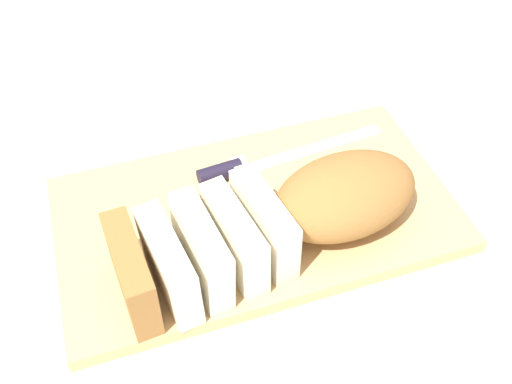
# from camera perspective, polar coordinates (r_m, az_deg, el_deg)

# --- Properties ---
(ground_plane) EXTENTS (3.00, 3.00, 0.00)m
(ground_plane) POSITION_cam_1_polar(r_m,az_deg,el_deg) (0.70, -0.00, -2.75)
(ground_plane) COLOR silver
(cutting_board) EXTENTS (0.48, 0.27, 0.02)m
(cutting_board) POSITION_cam_1_polar(r_m,az_deg,el_deg) (0.69, -0.00, -2.24)
(cutting_board) COLOR tan
(cutting_board) RESTS_ON ground_plane
(bread_loaf) EXTENTS (0.36, 0.15, 0.08)m
(bread_loaf) POSITION_cam_1_polar(r_m,az_deg,el_deg) (0.62, 2.91, -2.65)
(bread_loaf) COLOR #996633
(bread_loaf) RESTS_ON cutting_board
(bread_knife) EXTENTS (0.26, 0.04, 0.02)m
(bread_knife) POSITION_cam_1_polar(r_m,az_deg,el_deg) (0.72, -1.03, 2.63)
(bread_knife) COLOR silver
(bread_knife) RESTS_ON cutting_board
(crumb_near_knife) EXTENTS (0.01, 0.01, 0.01)m
(crumb_near_knife) POSITION_cam_1_polar(r_m,az_deg,el_deg) (0.72, -1.35, 2.10)
(crumb_near_knife) COLOR #A8753D
(crumb_near_knife) RESTS_ON cutting_board
(crumb_near_loaf) EXTENTS (0.01, 0.01, 0.01)m
(crumb_near_loaf) POSITION_cam_1_polar(r_m,az_deg,el_deg) (0.67, 3.71, -2.18)
(crumb_near_loaf) COLOR #A8753D
(crumb_near_loaf) RESTS_ON cutting_board
(crumb_stray_left) EXTENTS (0.01, 0.01, 0.01)m
(crumb_stray_left) POSITION_cam_1_polar(r_m,az_deg,el_deg) (0.69, -1.54, -1.01)
(crumb_stray_left) COLOR #A8753D
(crumb_stray_left) RESTS_ON cutting_board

